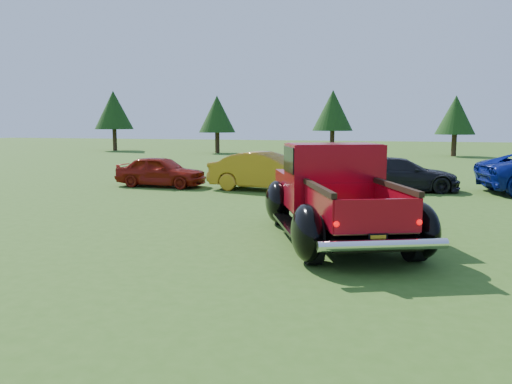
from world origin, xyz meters
TOP-DOWN VIEW (x-y plane):
  - ground at (0.00, 0.00)m, footprint 120.00×120.00m
  - tree_far_west at (-22.00, 30.00)m, footprint 3.33×3.33m
  - tree_west at (-12.00, 29.00)m, footprint 2.94×2.94m
  - tree_mid_left at (-3.00, 31.00)m, footprint 3.20×3.20m
  - tree_mid_right at (6.00, 30.00)m, footprint 2.82×2.82m
  - pickup_truck at (0.79, 1.56)m, footprint 4.05×5.67m
  - show_car_red at (-6.57, 8.15)m, footprint 3.47×1.48m
  - show_car_yellow at (-2.38, 8.17)m, footprint 4.30×1.90m
  - show_car_grey at (2.21, 9.44)m, footprint 4.26×2.21m

SIDE VIEW (x-z plane):
  - ground at x=0.00m, z-range 0.00..0.00m
  - show_car_red at x=-6.57m, z-range 0.00..1.17m
  - show_car_grey at x=2.21m, z-range 0.00..1.18m
  - show_car_yellow at x=-2.38m, z-range 0.00..1.37m
  - pickup_truck at x=0.79m, z-range -0.05..1.93m
  - tree_mid_right at x=6.00m, z-range 0.77..5.17m
  - tree_west at x=-12.00m, z-range 0.81..5.41m
  - tree_mid_left at x=-3.00m, z-range 0.88..5.88m
  - tree_far_west at x=-22.00m, z-range 0.92..6.12m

